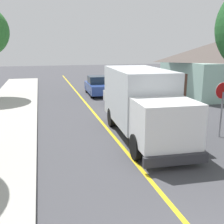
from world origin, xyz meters
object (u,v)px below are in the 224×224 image
parked_car_mid (98,86)px  house_across_street (223,66)px  box_truck (142,101)px  parked_car_near (124,97)px  stop_sign (222,99)px

parked_car_mid → house_across_street: 11.33m
box_truck → parked_car_near: size_ratio=1.63×
house_across_street → parked_car_mid: bearing=166.2°
box_truck → stop_sign: (3.62, -1.02, 0.09)m
parked_car_mid → house_across_street: (10.86, -2.67, 1.77)m
box_truck → parked_car_mid: size_ratio=1.64×
box_truck → house_across_street: bearing=39.3°
house_across_street → box_truck: bearing=-140.7°
parked_car_mid → house_across_street: size_ratio=0.46×
parked_car_mid → stop_sign: 13.32m
stop_sign → parked_car_near: bearing=110.9°
box_truck → house_across_street: house_across_street is taller
parked_car_near → box_truck: bearing=-99.3°
house_across_street → parked_car_near: bearing=-162.4°
parked_car_mid → stop_sign: size_ratio=1.68×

